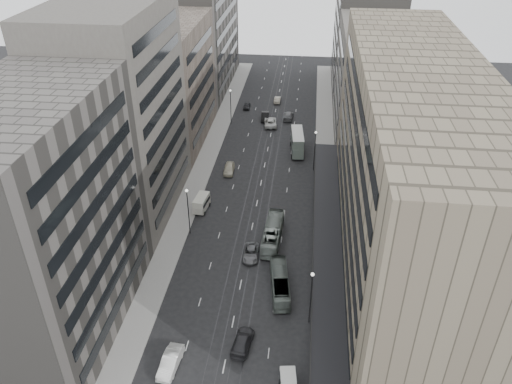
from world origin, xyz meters
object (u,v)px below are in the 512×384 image
at_px(sedan_2, 251,253).
at_px(panel_van, 201,203).
at_px(bus_far, 273,233).
at_px(sedan_1, 170,362).
at_px(bus_near, 280,283).
at_px(double_decker, 297,142).

bearing_deg(sedan_2, panel_van, 128.50).
height_order(bus_far, sedan_1, bus_far).
xyz_separation_m(panel_van, sedan_1, (3.04, -32.60, -0.60)).
distance_m(bus_far, panel_van, 14.77).
distance_m(bus_near, panel_van, 23.54).
bearing_deg(bus_far, sedan_2, 57.84).
bearing_deg(sedan_1, double_decker, 82.85).
relative_size(bus_near, sedan_1, 1.87).
relative_size(panel_van, sedan_1, 0.85).
xyz_separation_m(bus_near, panel_van, (-14.74, 18.35, 0.11)).
height_order(bus_near, sedan_2, bus_near).
relative_size(bus_far, panel_van, 2.44).
height_order(sedan_1, sedan_2, sedan_1).
relative_size(bus_near, sedan_2, 1.97).
bearing_deg(panel_van, sedan_2, -42.70).
height_order(double_decker, panel_van, double_decker).
xyz_separation_m(bus_near, sedan_1, (-11.70, -14.25, -0.49)).
bearing_deg(sedan_2, bus_near, -56.68).
bearing_deg(sedan_1, panel_van, 100.58).
height_order(bus_near, bus_far, bus_far).
bearing_deg(sedan_2, bus_far, 53.08).
distance_m(panel_van, sedan_1, 32.75).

